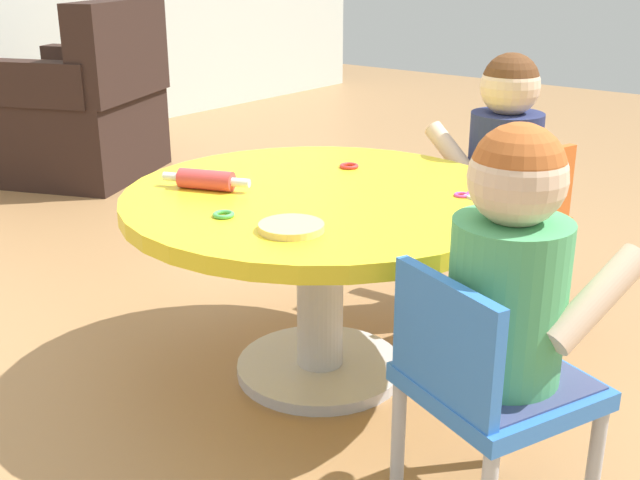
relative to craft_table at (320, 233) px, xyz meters
The scene contains 12 objects.
ground_plane 0.39m from the craft_table, ahead, with size 10.00×10.00×0.00m, color #9E7247.
craft_table is the anchor object (origin of this frame).
child_chair_left 0.67m from the craft_table, 114.54° to the right, with size 0.39×0.39×0.54m.
seated_child_left 0.68m from the craft_table, 111.11° to the right, with size 0.42×0.38×0.51m.
child_chair_right 0.67m from the craft_table, 18.51° to the right, with size 0.37×0.37×0.54m.
seated_child_right 0.68m from the craft_table, 15.08° to the right, with size 0.35×0.41×0.51m.
armchair_dark 2.30m from the craft_table, 69.13° to the left, with size 0.93×0.94×0.85m.
rolling_pin 0.31m from the craft_table, 123.69° to the left, with size 0.11×0.22×0.05m.
craft_scissors 0.39m from the craft_table, 59.51° to the right, with size 0.11×0.14×0.01m.
playdough_blob_0 0.31m from the craft_table, 153.44° to the right, with size 0.14×0.14×0.02m, color #F2CC72.
cookie_cutter_0 0.31m from the craft_table, behind, with size 0.05×0.05×0.01m, color #4CB259.
cookie_cutter_1 0.27m from the craft_table, 19.87° to the left, with size 0.05×0.05×0.01m, color red.
Camera 1 is at (-1.45, -1.16, 1.05)m, focal length 44.26 mm.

